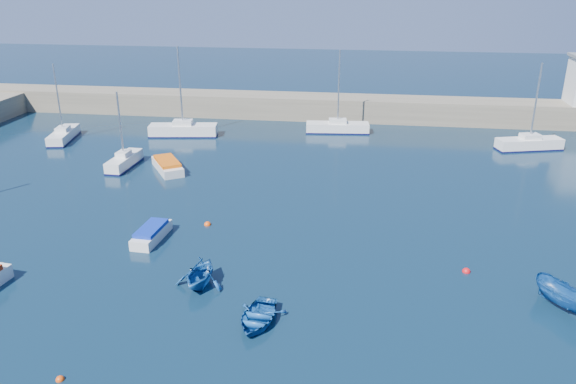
# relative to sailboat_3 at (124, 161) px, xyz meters

# --- Properties ---
(ground) EXTENTS (220.00, 220.00, 0.00)m
(ground) POSITION_rel_sailboat_3_xyz_m (18.27, -25.35, -0.58)
(ground) COLOR #0C2134
(ground) RESTS_ON ground
(back_wall) EXTENTS (96.00, 4.50, 2.60)m
(back_wall) POSITION_rel_sailboat_3_xyz_m (18.27, 20.65, 0.72)
(back_wall) COLOR #6D6553
(back_wall) RESTS_ON ground
(sailboat_3) EXTENTS (1.58, 5.03, 6.76)m
(sailboat_3) POSITION_rel_sailboat_3_xyz_m (0.00, 0.00, 0.00)
(sailboat_3) COLOR silver
(sailboat_3) RESTS_ON ground
(sailboat_4) EXTENTS (2.78, 6.16, 7.83)m
(sailboat_4) POSITION_rel_sailboat_3_xyz_m (-9.77, 7.33, -0.02)
(sailboat_4) COLOR silver
(sailboat_4) RESTS_ON ground
(sailboat_5) EXTENTS (7.29, 2.99, 9.35)m
(sailboat_5) POSITION_rel_sailboat_3_xyz_m (2.00, 10.63, 0.10)
(sailboat_5) COLOR silver
(sailboat_5) RESTS_ON ground
(sailboat_6) EXTENTS (6.88, 2.50, 8.79)m
(sailboat_6) POSITION_rel_sailboat_3_xyz_m (18.13, 14.34, 0.01)
(sailboat_6) COLOR silver
(sailboat_6) RESTS_ON ground
(sailboat_7) EXTENTS (6.60, 3.46, 8.42)m
(sailboat_7) POSITION_rel_sailboat_3_xyz_m (37.12, 10.66, 0.04)
(sailboat_7) COLOR silver
(sailboat_7) RESTS_ON ground
(motorboat_1) EXTENTS (1.56, 3.83, 0.92)m
(motorboat_1) POSITION_rel_sailboat_3_xyz_m (7.75, -13.68, -0.14)
(motorboat_1) COLOR silver
(motorboat_1) RESTS_ON ground
(motorboat_2) EXTENTS (4.09, 4.99, 1.00)m
(motorboat_2) POSITION_rel_sailboat_3_xyz_m (4.13, -0.37, -0.11)
(motorboat_2) COLOR silver
(motorboat_2) RESTS_ON ground
(dinghy_center) EXTENTS (2.86, 3.68, 0.70)m
(dinghy_center) POSITION_rel_sailboat_3_xyz_m (16.36, -21.91, -0.23)
(dinghy_center) COLOR #144A90
(dinghy_center) RESTS_ON ground
(dinghy_left) EXTENTS (2.97, 3.36, 1.65)m
(dinghy_left) POSITION_rel_sailboat_3_xyz_m (12.55, -18.87, 0.25)
(dinghy_left) COLOR #144A90
(dinghy_left) RESTS_ON ground
(dinghy_right) EXTENTS (3.20, 3.79, 1.41)m
(dinghy_right) POSITION_rel_sailboat_3_xyz_m (31.79, -18.45, 0.13)
(dinghy_right) COLOR #144A90
(dinghy_right) RESTS_ON ground
(buoy_0) EXTENTS (0.38, 0.38, 0.38)m
(buoy_0) POSITION_rel_sailboat_3_xyz_m (8.81, -27.20, -0.58)
(buoy_0) COLOR #E0450B
(buoy_0) RESTS_ON ground
(buoy_1) EXTENTS (0.49, 0.49, 0.49)m
(buoy_1) POSITION_rel_sailboat_3_xyz_m (27.41, -15.17, -0.58)
(buoy_1) COLOR red
(buoy_1) RESTS_ON ground
(buoy_3) EXTENTS (0.49, 0.49, 0.49)m
(buoy_3) POSITION_rel_sailboat_3_xyz_m (10.72, -10.98, -0.58)
(buoy_3) COLOR #E0450B
(buoy_3) RESTS_ON ground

